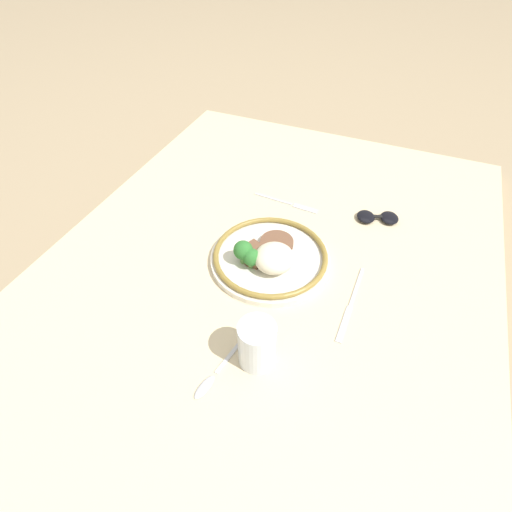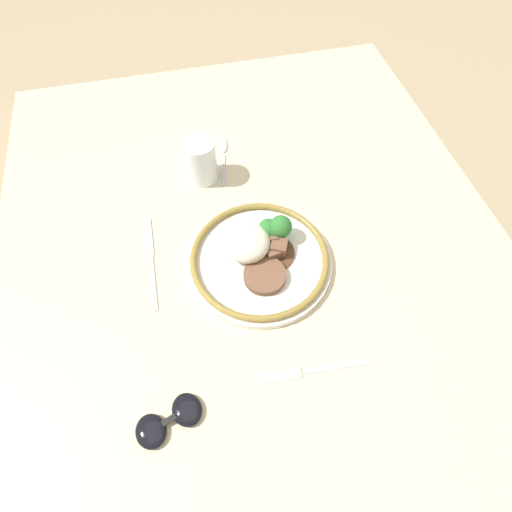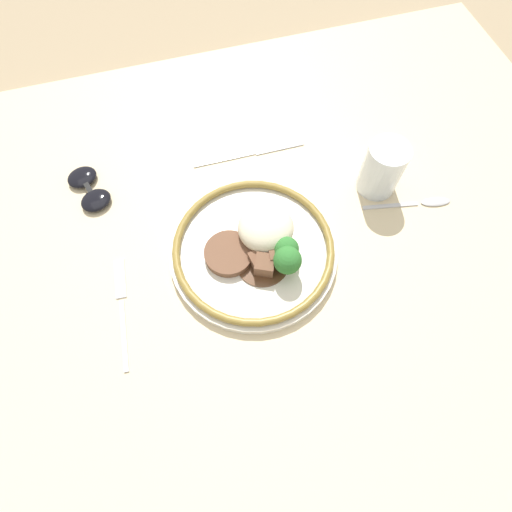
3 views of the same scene
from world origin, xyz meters
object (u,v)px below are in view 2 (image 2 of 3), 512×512
knife (151,259)px  spoon (224,151)px  plate (260,255)px  fork (305,372)px  sunglasses (169,420)px  juice_glass (201,163)px

knife → spoon: size_ratio=1.39×
plate → fork: (-0.22, -0.02, -0.02)m
spoon → sunglasses: 0.57m
juice_glass → knife: 0.23m
fork → knife: (0.27, 0.22, 0.00)m
spoon → sunglasses: (-0.54, 0.18, 0.01)m
spoon → sunglasses: bearing=172.0°
juice_glass → knife: size_ratio=0.45×
fork → sunglasses: 0.22m
spoon → plate: bearing=-166.9°
juice_glass → sunglasses: 0.49m
juice_glass → spoon: (0.07, -0.06, -0.04)m
fork → spoon: (0.52, 0.03, 0.00)m
plate → spoon: size_ratio=1.76×
plate → sunglasses: 0.31m
fork → knife: size_ratio=0.84×
plate → sunglasses: size_ratio=2.35×
juice_glass → knife: (-0.19, 0.13, -0.04)m
knife → spoon: 0.31m
juice_glass → spoon: bearing=-40.9°
juice_glass → sunglasses: (-0.48, 0.13, -0.03)m
juice_glass → plate: bearing=-163.4°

